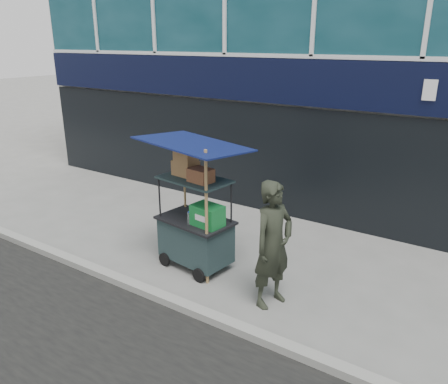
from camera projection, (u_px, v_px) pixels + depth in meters
The scene contains 4 objects.
ground at pixel (194, 304), 6.47m from camera, with size 80.00×80.00×0.00m, color slate.
curb at pixel (186, 307), 6.30m from camera, with size 80.00×0.18×0.12m, color gray.
vendor_cart at pixel (196, 224), 7.30m from camera, with size 1.80×1.38×2.25m.
vendor_man at pixel (273, 245), 6.21m from camera, with size 0.69×0.45×1.90m, color black.
Camera 1 is at (3.43, -4.40, 3.71)m, focal length 35.00 mm.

